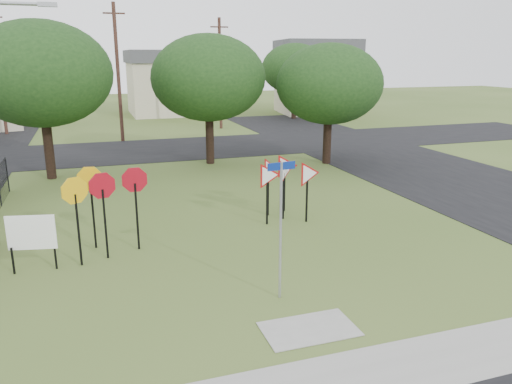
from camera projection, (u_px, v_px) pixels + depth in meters
ground at (271, 283)px, 12.85m from camera, size 140.00×140.00×0.00m
sidewalk at (350, 379)px, 9.01m from camera, size 30.00×1.60×0.02m
street_right at (422, 169)px, 25.67m from camera, size 8.00×50.00×0.02m
street_far at (161, 149)px, 31.14m from camera, size 60.00×8.00×0.02m
curb_pad at (309, 329)px, 10.65m from camera, size 2.00×1.20×0.02m
street_name_sign at (281, 223)px, 11.59m from camera, size 0.69×0.09×3.34m
stop_sign_cluster at (102, 193)px, 14.19m from camera, size 2.40×1.51×2.55m
yield_sign_cluster at (282, 174)px, 17.56m from camera, size 2.37×1.57×2.22m
info_board at (31, 235)px, 13.28m from camera, size 1.25×0.30×1.59m
far_pole_a at (118, 72)px, 32.98m from camera, size 1.40×0.24×9.00m
far_pole_b at (220, 73)px, 39.15m from camera, size 1.40×0.24×8.50m
house_mid at (171, 82)px, 49.84m from camera, size 8.40×8.40×6.20m
house_right at (316, 76)px, 50.33m from camera, size 8.30×8.30×7.20m
tree_near_left at (41, 74)px, 22.54m from camera, size 6.40×6.40×7.27m
tree_near_mid at (208, 78)px, 25.99m from camera, size 6.00×6.00×6.80m
tree_near_right at (329, 84)px, 26.08m from camera, size 5.60×5.60×6.33m
tree_far_right at (294, 69)px, 45.21m from camera, size 6.00×6.00×6.80m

